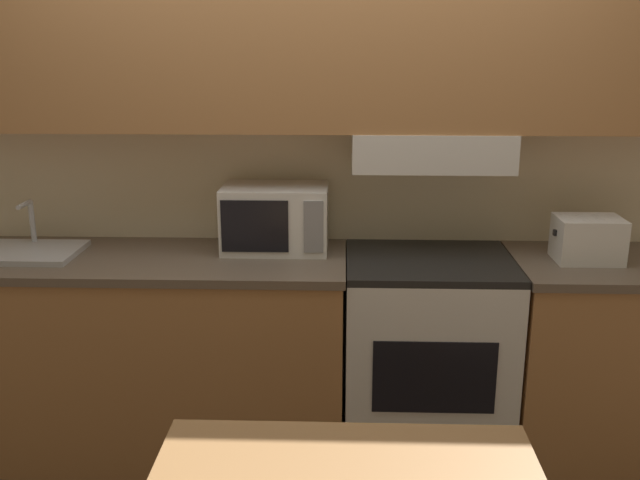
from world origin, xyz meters
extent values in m
plane|color=#3D2D23|center=(0.00, 0.00, 0.00)|extent=(16.00, 16.00, 0.00)
cube|color=beige|center=(0.00, 0.03, 1.27)|extent=(5.45, 0.05, 2.55)
cube|color=#B27A47|center=(0.00, -0.16, 1.74)|extent=(3.05, 0.32, 0.61)
cube|color=white|center=(0.51, -0.16, 1.35)|extent=(0.67, 0.34, 0.16)
cube|color=#B27A47|center=(-0.69, -0.30, 0.44)|extent=(1.66, 0.59, 0.87)
cube|color=brown|center=(-0.69, -0.30, 0.89)|extent=(1.68, 0.61, 0.04)
cube|color=#B27A47|center=(1.20, -0.30, 0.44)|extent=(0.65, 0.59, 0.87)
cube|color=brown|center=(1.20, -0.30, 0.89)|extent=(0.67, 0.61, 0.04)
cube|color=white|center=(0.51, -0.29, 0.44)|extent=(0.70, 0.58, 0.88)
cube|color=black|center=(0.51, -0.29, 0.90)|extent=(0.70, 0.58, 0.03)
cube|color=black|center=(0.51, -0.59, 0.51)|extent=(0.49, 0.01, 0.31)
cylinder|color=black|center=(0.35, -0.41, 0.91)|extent=(0.10, 0.10, 0.01)
cylinder|color=black|center=(0.66, -0.41, 0.91)|extent=(0.10, 0.10, 0.01)
cylinder|color=black|center=(0.35, -0.18, 0.91)|extent=(0.10, 0.10, 0.01)
cylinder|color=black|center=(0.66, -0.18, 0.91)|extent=(0.10, 0.10, 0.01)
cube|color=white|center=(-0.16, -0.17, 1.05)|extent=(0.45, 0.29, 0.28)
cube|color=black|center=(-0.23, -0.32, 1.05)|extent=(0.28, 0.01, 0.22)
cube|color=gray|center=(0.02, -0.32, 1.05)|extent=(0.08, 0.01, 0.22)
cube|color=white|center=(1.15, -0.30, 1.00)|extent=(0.27, 0.20, 0.19)
cube|color=black|center=(1.02, -0.30, 1.03)|extent=(0.01, 0.02, 0.02)
cube|color=black|center=(1.06, -0.30, 1.09)|extent=(0.04, 0.14, 0.01)
cube|color=black|center=(1.12, -0.30, 1.09)|extent=(0.04, 0.14, 0.01)
cube|color=black|center=(1.19, -0.30, 1.09)|extent=(0.04, 0.14, 0.01)
cube|color=black|center=(1.25, -0.30, 1.09)|extent=(0.04, 0.14, 0.01)
cube|color=#B7BABF|center=(-1.24, -0.30, 0.92)|extent=(0.48, 0.33, 0.02)
cube|color=#4C4F54|center=(-1.24, -0.31, 0.93)|extent=(0.41, 0.25, 0.01)
cylinder|color=#B7BABF|center=(-1.24, -0.17, 1.03)|extent=(0.02, 0.02, 0.18)
cylinder|color=#B7BABF|center=(-1.24, -0.23, 1.12)|extent=(0.02, 0.12, 0.02)
camera|label=1|loc=(0.14, -3.17, 1.81)|focal=40.00mm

